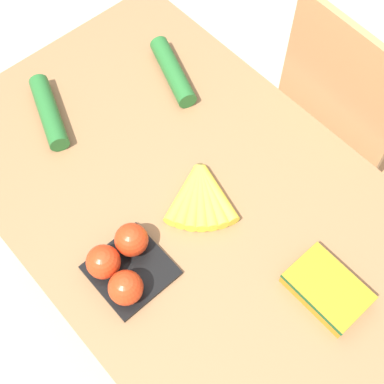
{
  "coord_description": "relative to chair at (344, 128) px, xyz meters",
  "views": [
    {
      "loc": [
        0.45,
        -0.41,
        1.9
      ],
      "look_at": [
        0.0,
        0.0,
        0.79
      ],
      "focal_mm": 50.0,
      "sensor_mm": 36.0,
      "label": 1
    }
  ],
  "objects": [
    {
      "name": "tomato_pack",
      "position": [
        0.0,
        -0.86,
        0.29
      ],
      "size": [
        0.17,
        0.17,
        0.09
      ],
      "color": "black",
      "rests_on": "dining_table"
    },
    {
      "name": "ground_plane",
      "position": [
        -0.03,
        -0.62,
        -0.51
      ],
      "size": [
        12.0,
        12.0,
        0.0
      ],
      "primitive_type": "plane",
      "color": "#B7A88E"
    },
    {
      "name": "cucumber_far",
      "position": [
        -0.46,
        -0.74,
        0.28
      ],
      "size": [
        0.23,
        0.12,
        0.05
      ],
      "color": "#236028",
      "rests_on": "dining_table"
    },
    {
      "name": "cucumber_near",
      "position": [
        -0.35,
        -0.41,
        0.28
      ],
      "size": [
        0.23,
        0.12,
        0.05
      ],
      "color": "#236028",
      "rests_on": "dining_table"
    },
    {
      "name": "banana_bunch",
      "position": [
        -0.02,
        -0.61,
        0.27
      ],
      "size": [
        0.18,
        0.17,
        0.03
      ],
      "color": "brown",
      "rests_on": "dining_table"
    },
    {
      "name": "chair",
      "position": [
        0.0,
        0.0,
        0.0
      ],
      "size": [
        0.44,
        0.42,
        0.99
      ],
      "rotation": [
        0.0,
        0.0,
        3.09
      ],
      "color": "#A87547",
      "rests_on": "ground_plane"
    },
    {
      "name": "carrot_bag",
      "position": [
        0.34,
        -0.56,
        0.28
      ],
      "size": [
        0.17,
        0.12,
        0.04
      ],
      "color": "orange",
      "rests_on": "dining_table"
    },
    {
      "name": "dining_table",
      "position": [
        -0.03,
        -0.62,
        0.14
      ],
      "size": [
        1.29,
        0.8,
        0.76
      ],
      "color": "olive",
      "rests_on": "ground_plane"
    }
  ]
}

